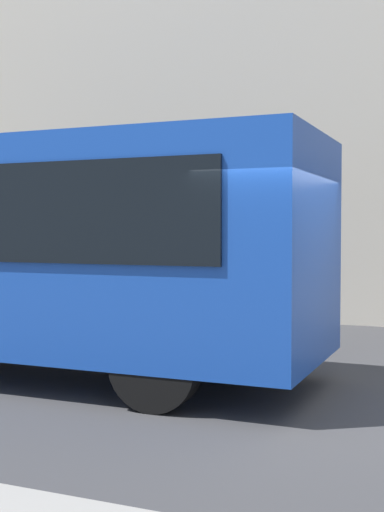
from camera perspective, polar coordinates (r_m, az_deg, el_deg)
The scene contains 1 object.
ground_plane at distance 7.62m, azimuth 12.08°, elevation -12.36°, with size 60.00×60.00×0.00m, color #38383A.
Camera 1 is at (-1.36, 7.25, 1.91)m, focal length 47.43 mm.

